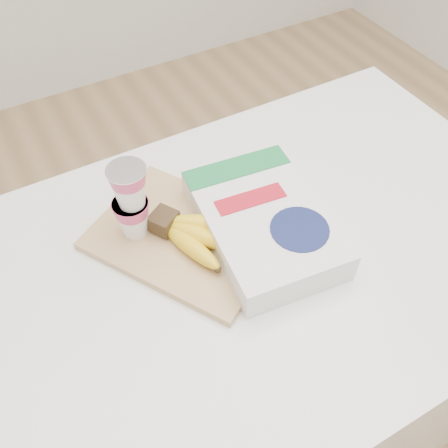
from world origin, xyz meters
name	(u,v)px	position (x,y,z in m)	size (l,w,h in m)	color
table	(260,348)	(0.00, 0.00, 0.43)	(1.15, 0.76, 0.86)	white
cutting_board	(185,237)	(-0.14, 0.09, 0.87)	(0.25, 0.34, 0.02)	tan
bananas	(194,233)	(-0.13, 0.06, 0.90)	(0.16, 0.18, 0.06)	#382816
yogurt_stack	(131,200)	(-0.22, 0.14, 0.96)	(0.07, 0.07, 0.16)	white
cereal_box	(264,224)	(0.00, 0.03, 0.89)	(0.25, 0.34, 0.07)	white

